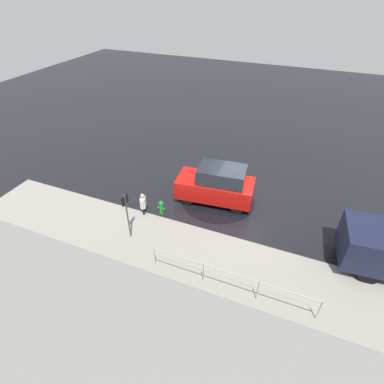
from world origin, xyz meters
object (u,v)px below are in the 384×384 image
at_px(pedestrian, 143,203).
at_px(fire_hydrant, 161,208).
at_px(sign_post, 127,210).
at_px(moving_hatchback, 217,185).

bearing_deg(pedestrian, fire_hydrant, -159.90).
relative_size(pedestrian, sign_post, 0.51).
bearing_deg(moving_hatchback, pedestrian, 38.60).
bearing_deg(pedestrian, sign_post, 98.33).
height_order(moving_hatchback, pedestrian, moving_hatchback).
bearing_deg(sign_post, moving_hatchback, -124.03).
distance_m(fire_hydrant, pedestrian, 0.92).
relative_size(moving_hatchback, fire_hydrant, 5.06).
distance_m(moving_hatchback, pedestrian, 3.83).
xyz_separation_m(fire_hydrant, pedestrian, (0.82, 0.30, 0.28)).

